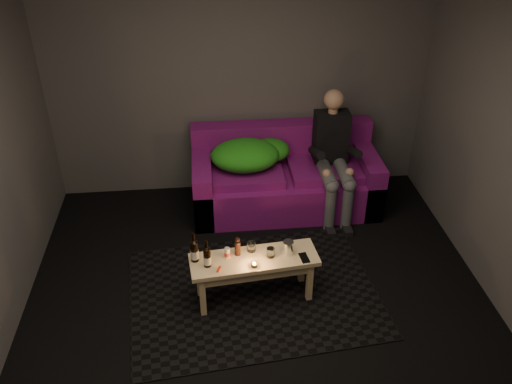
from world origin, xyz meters
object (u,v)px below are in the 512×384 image
person (334,153)px  coffee_table (254,265)px  beer_bottle_a (194,251)px  sofa (284,179)px  steel_cup (288,248)px  beer_bottle_b (207,257)px

person → coffee_table: size_ratio=1.19×
coffee_table → beer_bottle_a: bearing=177.7°
sofa → coffee_table: sofa is taller
person → steel_cup: bearing=-117.5°
beer_bottle_b → sofa: bearing=60.5°
beer_bottle_b → steel_cup: 0.68m
steel_cup → beer_bottle_a: bearing=-179.4°
sofa → beer_bottle_a: 1.74m
beer_bottle_b → steel_cup: beer_bottle_b is taller
coffee_table → beer_bottle_a: size_ratio=3.98×
person → steel_cup: 1.44m
coffee_table → beer_bottle_b: 0.43m
sofa → beer_bottle_a: (-0.96, -1.43, 0.24)m
steel_cup → beer_bottle_b: bearing=-172.6°
person → sofa: bearing=161.6°
coffee_table → beer_bottle_a: beer_bottle_a is taller
steel_cup → person: bearing=62.5°
coffee_table → beer_bottle_b: size_ratio=4.31×
sofa → person: person is taller
beer_bottle_a → beer_bottle_b: bearing=-38.3°
sofa → beer_bottle_a: sofa is taller
beer_bottle_b → steel_cup: bearing=7.4°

